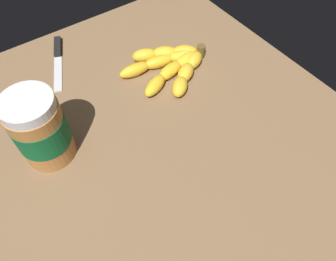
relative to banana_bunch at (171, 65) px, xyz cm
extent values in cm
cube|color=brown|center=(11.53, -12.43, -4.01)|extent=(82.14, 77.45, 4.87)
ellipsoid|color=gold|center=(-1.68, 5.44, 0.06)|extent=(6.11, 6.93, 3.28)
ellipsoid|color=gold|center=(-4.16, 1.20, 0.06)|extent=(5.74, 6.96, 3.28)
ellipsoid|color=gold|center=(-6.19, -3.26, 0.06)|extent=(5.30, 6.91, 3.28)
ellipsoid|color=gold|center=(-0.91, 4.36, -0.10)|extent=(5.19, 8.28, 2.96)
ellipsoid|color=gold|center=(-2.48, -1.62, -0.10)|extent=(4.45, 8.18, 2.96)
ellipsoid|color=gold|center=(-3.39, -7.74, -0.10)|extent=(3.65, 7.99, 2.96)
ellipsoid|color=gold|center=(0.73, 4.37, -0.06)|extent=(3.41, 7.34, 3.04)
ellipsoid|color=gold|center=(1.57, -1.29, -0.06)|extent=(4.68, 7.71, 3.04)
ellipsoid|color=gold|center=(3.47, -6.70, -0.06)|extent=(5.77, 7.80, 3.04)
ellipsoid|color=yellow|center=(2.08, 5.26, 0.09)|extent=(5.43, 6.67, 3.32)
ellipsoid|color=yellow|center=(4.30, 1.18, 0.09)|extent=(5.93, 6.69, 3.32)
ellipsoid|color=yellow|center=(7.07, -2.54, 0.09)|extent=(6.31, 6.58, 3.32)
cylinder|color=brown|center=(0.50, 8.74, 0.22)|extent=(2.00, 2.00, 3.00)
cylinder|color=#B27238|center=(5.53, -32.33, 4.94)|extent=(9.42, 9.42, 13.03)
cylinder|color=#0F592D|center=(5.53, -32.33, 5.59)|extent=(9.61, 9.61, 5.86)
cylinder|color=silver|center=(5.53, -32.33, 12.43)|extent=(9.09, 9.09, 1.96)
cube|color=silver|center=(-14.06, -22.60, -1.28)|extent=(11.39, 6.34, 0.50)
cube|color=black|center=(-22.60, -18.84, -0.98)|extent=(7.05, 4.29, 1.20)
camera|label=1|loc=(45.46, -32.82, 50.70)|focal=33.68mm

